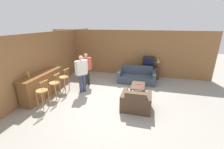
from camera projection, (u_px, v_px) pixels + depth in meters
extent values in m
plane|color=gray|center=(111.00, 102.00, 5.98)|extent=(24.00, 24.00, 0.00)
cube|color=olive|center=(126.00, 53.00, 8.77)|extent=(9.40, 0.08, 2.60)
cube|color=olive|center=(55.00, 58.00, 7.46)|extent=(0.08, 8.51, 2.60)
cube|color=brown|center=(43.00, 86.00, 6.28)|extent=(0.47, 2.12, 0.98)
cube|color=brown|center=(41.00, 74.00, 6.12)|extent=(0.55, 2.18, 0.05)
cylinder|color=#B77F42|center=(42.00, 91.00, 5.42)|extent=(0.48, 0.48, 0.04)
cylinder|color=#B77F42|center=(44.00, 97.00, 5.72)|extent=(0.04, 0.04, 0.64)
cylinder|color=#B77F42|center=(37.00, 100.00, 5.47)|extent=(0.04, 0.04, 0.64)
cylinder|color=#B77F42|center=(49.00, 98.00, 5.60)|extent=(0.04, 0.04, 0.64)
cylinder|color=#B77F42|center=(43.00, 101.00, 5.35)|extent=(0.04, 0.04, 0.64)
cylinder|color=#B77F42|center=(47.00, 85.00, 5.39)|extent=(0.02, 0.02, 0.35)
cylinder|color=#B77F42|center=(45.00, 86.00, 5.32)|extent=(0.02, 0.02, 0.35)
cylinder|color=#B77F42|center=(43.00, 87.00, 5.25)|extent=(0.02, 0.02, 0.35)
cylinder|color=#B77F42|center=(42.00, 88.00, 5.18)|extent=(0.02, 0.02, 0.35)
cube|color=#B77F42|center=(44.00, 81.00, 5.22)|extent=(0.11, 0.35, 0.04)
cylinder|color=#B77F42|center=(54.00, 83.00, 6.11)|extent=(0.43, 0.43, 0.04)
cylinder|color=#B77F42|center=(55.00, 89.00, 6.39)|extent=(0.04, 0.04, 0.64)
cylinder|color=#B77F42|center=(50.00, 91.00, 6.14)|extent=(0.04, 0.04, 0.64)
cylinder|color=#B77F42|center=(60.00, 90.00, 6.31)|extent=(0.04, 0.04, 0.64)
cylinder|color=#B77F42|center=(56.00, 92.00, 6.05)|extent=(0.04, 0.04, 0.64)
cylinder|color=#B77F42|center=(59.00, 78.00, 6.11)|extent=(0.02, 0.02, 0.35)
cylinder|color=#B77F42|center=(58.00, 79.00, 6.03)|extent=(0.02, 0.02, 0.35)
cylinder|color=#B77F42|center=(57.00, 79.00, 5.96)|extent=(0.02, 0.02, 0.35)
cylinder|color=#B77F42|center=(55.00, 80.00, 5.89)|extent=(0.02, 0.02, 0.35)
cube|color=#B77F42|center=(57.00, 74.00, 5.93)|extent=(0.06, 0.35, 0.04)
cylinder|color=#B77F42|center=(64.00, 77.00, 6.76)|extent=(0.45, 0.45, 0.04)
cylinder|color=#B77F42|center=(64.00, 83.00, 7.04)|extent=(0.04, 0.04, 0.64)
cylinder|color=#B77F42|center=(60.00, 85.00, 6.79)|extent=(0.04, 0.04, 0.64)
cylinder|color=#B77F42|center=(69.00, 83.00, 6.95)|extent=(0.04, 0.04, 0.64)
cylinder|color=#B77F42|center=(65.00, 86.00, 6.69)|extent=(0.04, 0.04, 0.64)
cylinder|color=#B77F42|center=(68.00, 73.00, 6.74)|extent=(0.02, 0.02, 0.35)
cylinder|color=#B77F42|center=(67.00, 73.00, 6.67)|extent=(0.02, 0.02, 0.35)
cylinder|color=#B77F42|center=(66.00, 74.00, 6.60)|extent=(0.02, 0.02, 0.35)
cylinder|color=#B77F42|center=(65.00, 74.00, 6.53)|extent=(0.02, 0.02, 0.35)
cube|color=#B77F42|center=(66.00, 69.00, 6.57)|extent=(0.08, 0.35, 0.04)
cube|color=#384251|center=(136.00, 79.00, 7.85)|extent=(1.58, 0.93, 0.39)
cube|color=#384251|center=(138.00, 70.00, 8.04)|extent=(1.58, 0.22, 0.43)
cube|color=#384251|center=(120.00, 75.00, 8.01)|extent=(0.16, 0.93, 0.62)
cube|color=#384251|center=(154.00, 78.00, 7.61)|extent=(0.16, 0.93, 0.62)
cube|color=#4C3828|center=(136.00, 104.00, 5.45)|extent=(0.73, 0.88, 0.39)
cube|color=#4C3828|center=(136.00, 98.00, 5.02)|extent=(0.73, 0.22, 0.41)
cube|color=#4C3828|center=(149.00, 103.00, 5.31)|extent=(0.16, 0.88, 0.61)
cube|color=#4C3828|center=(124.00, 100.00, 5.52)|extent=(0.16, 0.88, 0.61)
cube|color=#472D1E|center=(138.00, 85.00, 6.64)|extent=(0.58, 0.93, 0.04)
cube|color=#472D1E|center=(131.00, 93.00, 6.37)|extent=(0.06, 0.06, 0.34)
cube|color=#472D1E|center=(143.00, 94.00, 6.25)|extent=(0.06, 0.06, 0.34)
cube|color=#472D1E|center=(133.00, 85.00, 7.15)|extent=(0.06, 0.06, 0.34)
cube|color=#472D1E|center=(144.00, 86.00, 7.03)|extent=(0.06, 0.06, 0.34)
cube|color=#513823|center=(148.00, 72.00, 8.47)|extent=(1.24, 0.44, 0.66)
cube|color=black|center=(149.00, 62.00, 8.27)|extent=(0.65, 0.48, 0.55)
cube|color=black|center=(149.00, 63.00, 8.05)|extent=(0.58, 0.01, 0.48)
cylinder|color=#B27A23|center=(28.00, 75.00, 5.60)|extent=(0.08, 0.08, 0.20)
cone|color=#B27A23|center=(28.00, 71.00, 5.56)|extent=(0.07, 0.07, 0.09)
cylinder|color=black|center=(27.00, 70.00, 5.54)|extent=(0.03, 0.03, 0.02)
cube|color=maroon|center=(139.00, 84.00, 6.71)|extent=(0.22, 0.18, 0.02)
cylinder|color=brown|center=(157.00, 67.00, 8.24)|extent=(0.16, 0.16, 0.02)
cylinder|color=brown|center=(158.00, 65.00, 8.20)|extent=(0.03, 0.03, 0.24)
cone|color=tan|center=(158.00, 61.00, 8.12)|extent=(0.23, 0.23, 0.22)
cylinder|color=black|center=(85.00, 77.00, 7.51)|extent=(0.13, 0.13, 0.78)
cylinder|color=black|center=(88.00, 77.00, 7.53)|extent=(0.13, 0.13, 0.78)
cube|color=#CC4C3D|center=(86.00, 64.00, 7.29)|extent=(0.45, 0.33, 0.62)
cylinder|color=#CC4C3D|center=(81.00, 64.00, 7.24)|extent=(0.08, 0.08, 0.57)
cylinder|color=#CC4C3D|center=(91.00, 63.00, 7.32)|extent=(0.08, 0.08, 0.57)
sphere|color=tan|center=(86.00, 55.00, 7.15)|extent=(0.18, 0.18, 0.18)
cylinder|color=#384260|center=(81.00, 84.00, 6.67)|extent=(0.14, 0.14, 0.82)
cylinder|color=#384260|center=(84.00, 83.00, 6.75)|extent=(0.14, 0.14, 0.82)
cube|color=beige|center=(81.00, 68.00, 6.47)|extent=(0.44, 0.46, 0.65)
cylinder|color=beige|center=(76.00, 68.00, 6.33)|extent=(0.09, 0.09, 0.60)
cylinder|color=beige|center=(87.00, 66.00, 6.59)|extent=(0.09, 0.09, 0.60)
sphere|color=tan|center=(81.00, 58.00, 6.32)|extent=(0.19, 0.19, 0.19)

